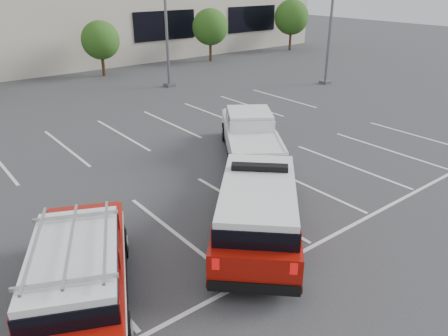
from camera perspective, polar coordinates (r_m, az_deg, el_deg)
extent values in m
plane|color=#343437|center=(14.29, 3.02, -5.09)|extent=(120.00, 120.00, 0.00)
cube|color=silver|center=(17.56, -6.70, 0.53)|extent=(23.00, 15.00, 0.01)
cylinder|color=#3F2B19|center=(34.60, -15.49, 12.76)|extent=(0.24, 0.24, 1.51)
sphere|color=#1E4B14|center=(34.32, -15.83, 15.78)|extent=(2.77, 2.77, 2.77)
sphere|color=#1E4B14|center=(34.71, -15.27, 15.22)|extent=(1.85, 1.85, 1.85)
cylinder|color=#3F2B19|center=(39.54, -1.77, 14.99)|extent=(0.24, 0.24, 1.67)
sphere|color=#1E4B14|center=(39.28, -1.81, 17.94)|extent=(3.07, 3.07, 3.07)
sphere|color=#1E4B14|center=(39.72, -1.50, 17.34)|extent=(2.05, 2.05, 2.05)
cylinder|color=#3F2B19|center=(46.14, 8.63, 16.12)|extent=(0.24, 0.24, 1.84)
sphere|color=#1E4B14|center=(45.91, 8.81, 18.89)|extent=(3.37, 3.37, 3.37)
sphere|color=#1E4B14|center=(46.38, 8.94, 18.30)|extent=(2.24, 2.24, 2.24)
cube|color=#59595E|center=(30.38, -7.15, 10.71)|extent=(0.60, 0.60, 0.20)
cylinder|color=#59595E|center=(29.67, -7.65, 19.95)|extent=(0.18, 0.18, 10.00)
cube|color=#59595E|center=(31.82, 13.06, 10.88)|extent=(0.60, 0.60, 0.20)
cylinder|color=#59595E|center=(31.15, 13.94, 19.68)|extent=(0.18, 0.18, 10.00)
cube|color=maroon|center=(12.43, 4.45, -5.58)|extent=(5.64, 5.72, 0.90)
cube|color=black|center=(11.63, 4.48, -3.93)|extent=(4.32, 4.37, 0.47)
cube|color=silver|center=(11.49, 4.53, -2.51)|extent=(4.23, 4.28, 0.17)
cube|color=black|center=(12.25, 4.67, 0.10)|extent=(1.35, 1.32, 0.16)
cube|color=silver|center=(18.06, 3.49, 3.88)|extent=(4.93, 5.88, 0.84)
cube|color=black|center=(18.35, 3.34, 6.31)|extent=(2.67, 2.72, 0.44)
cube|color=silver|center=(18.26, 3.36, 7.21)|extent=(2.61, 2.67, 0.16)
cube|color=maroon|center=(10.59, -18.28, -13.09)|extent=(3.95, 5.39, 0.83)
cube|color=black|center=(9.83, -18.95, -11.82)|extent=(3.13, 3.90, 0.43)
cube|color=silver|center=(9.67, -19.19, -10.39)|extent=(3.06, 3.82, 0.16)
cube|color=#A5A5A8|center=(9.52, -19.41, -9.01)|extent=(3.03, 3.61, 0.06)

